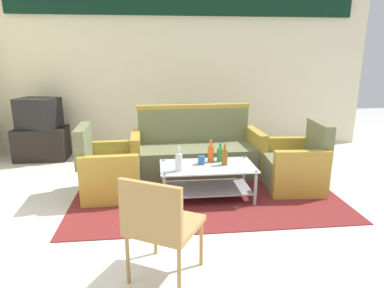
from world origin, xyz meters
name	(u,v)px	position (x,y,z in m)	size (l,w,h in m)	color
ground_plane	(214,227)	(0.00, 0.00, 0.00)	(14.00, 14.00, 0.00)	silver
wall_back	(186,66)	(0.00, 3.05, 1.48)	(6.52, 0.19, 2.80)	beige
rug	(204,191)	(0.04, 0.90, 0.01)	(3.15, 2.07, 0.01)	maroon
couch	(197,153)	(0.01, 1.54, 0.32)	(1.82, 0.79, 0.96)	#6B704C
armchair_left	(109,172)	(-1.13, 0.95, 0.29)	(0.72, 0.78, 0.85)	#6B704C
armchair_right	(295,167)	(1.20, 0.90, 0.29)	(0.75, 0.81, 0.85)	#6B704C
coffee_table	(207,177)	(0.04, 0.70, 0.27)	(1.10, 0.60, 0.40)	silver
bottle_green	(220,155)	(0.22, 0.85, 0.49)	(0.08, 0.08, 0.22)	#2D8C38
bottle_brown	(225,157)	(0.24, 0.71, 0.51)	(0.07, 0.07, 0.25)	brown
bottle_orange	(211,154)	(0.10, 0.83, 0.52)	(0.08, 0.08, 0.28)	#D85919
bottle_clear	(179,162)	(-0.31, 0.55, 0.52)	(0.08, 0.08, 0.28)	silver
cup	(201,160)	(-0.02, 0.76, 0.46)	(0.08, 0.08, 0.10)	#2659A5
tv_stand	(42,143)	(-2.40, 2.55, 0.26)	(0.80, 0.50, 0.52)	black
television	(38,113)	(-2.40, 2.55, 0.76)	(0.70, 0.59, 0.48)	black
wicker_chair	(159,221)	(-0.54, -0.77, 0.49)	(0.65, 0.65, 0.84)	#AD844C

